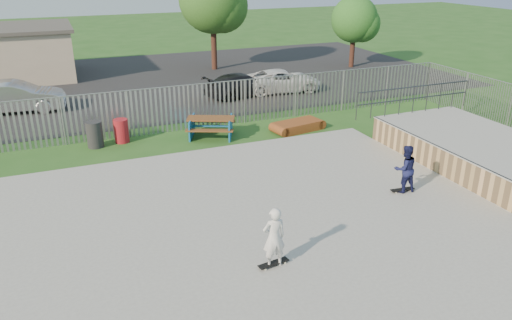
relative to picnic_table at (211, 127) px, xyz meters
name	(u,v)px	position (x,y,z in m)	size (l,w,h in m)	color
ground	(241,227)	(-1.58, -7.73, -0.42)	(120.00, 120.00, 0.00)	#26541D
concrete_slab	(241,225)	(-1.58, -7.73, -0.35)	(15.00, 12.00, 0.15)	gray
quarter_pipe	(475,151)	(7.91, -6.69, 0.13)	(5.50, 7.05, 2.19)	tan
fence	(222,139)	(-0.58, -3.14, 0.58)	(26.04, 16.02, 2.00)	gray
picnic_table	(211,127)	(0.00, 0.00, 0.00)	(2.46, 2.28, 0.83)	brown
funbox	(298,126)	(3.76, -0.69, -0.22)	(2.17, 1.35, 0.41)	brown
trash_bin_red	(121,131)	(-3.62, 0.72, 0.06)	(0.58, 0.58, 0.97)	maroon
trash_bin_grey	(95,134)	(-4.69, 0.54, 0.11)	(0.64, 0.64, 1.06)	#28282B
parking_lot	(130,83)	(-1.58, 11.27, -0.41)	(40.00, 18.00, 0.02)	black
car_silver	(16,97)	(-7.72, 7.08, 0.35)	(1.59, 4.56, 1.50)	#B2B2B7
car_dark	(242,85)	(3.59, 5.74, 0.21)	(1.73, 4.25, 1.23)	black
car_white	(282,81)	(6.05, 5.79, 0.22)	(2.05, 4.46, 1.24)	white
tree_right	(354,19)	(13.46, 10.24, 2.80)	(3.11, 3.11, 4.79)	#43241A
skateboard_a	(402,190)	(3.90, -7.79, -0.24)	(0.81, 0.27, 0.08)	black
skateboard_b	(274,264)	(-1.61, -10.00, -0.24)	(0.82, 0.31, 0.08)	black
skater_navy	(405,169)	(3.90, -7.79, 0.50)	(0.75, 0.59, 1.55)	#151944
skater_white	(274,237)	(-1.61, -10.00, 0.50)	(0.57, 0.37, 1.55)	silver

